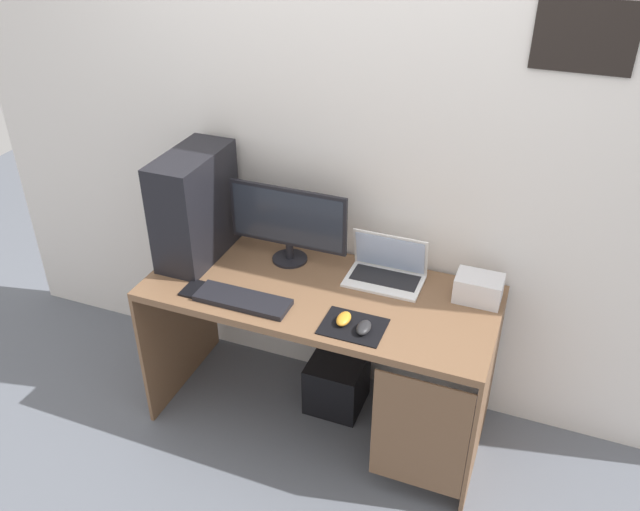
% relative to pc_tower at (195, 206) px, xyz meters
% --- Properties ---
extents(ground_plane, '(8.00, 8.00, 0.00)m').
position_rel_pc_tower_xyz_m(ground_plane, '(0.65, -0.08, -1.03)').
color(ground_plane, slate).
extents(wall_back, '(4.00, 0.05, 2.60)m').
position_rel_pc_tower_xyz_m(wall_back, '(0.65, 0.30, 0.27)').
color(wall_back, silver).
rests_on(wall_back, ground_plane).
extents(desk, '(1.56, 0.67, 0.78)m').
position_rel_pc_tower_xyz_m(desk, '(0.67, -0.09, -0.41)').
color(desk, brown).
rests_on(desk, ground_plane).
extents(pc_tower, '(0.22, 0.46, 0.52)m').
position_rel_pc_tower_xyz_m(pc_tower, '(0.00, 0.00, 0.00)').
color(pc_tower, black).
rests_on(pc_tower, desk).
extents(monitor, '(0.57, 0.17, 0.38)m').
position_rel_pc_tower_xyz_m(monitor, '(0.43, 0.10, -0.05)').
color(monitor, black).
rests_on(monitor, desk).
extents(laptop, '(0.34, 0.21, 0.21)m').
position_rel_pc_tower_xyz_m(laptop, '(0.90, 0.12, -0.22)').
color(laptop, white).
rests_on(laptop, desk).
extents(projector, '(0.20, 0.14, 0.11)m').
position_rel_pc_tower_xyz_m(projector, '(1.31, 0.11, -0.20)').
color(projector, silver).
rests_on(projector, desk).
extents(keyboard, '(0.42, 0.14, 0.02)m').
position_rel_pc_tower_xyz_m(keyboard, '(0.37, -0.28, -0.25)').
color(keyboard, black).
rests_on(keyboard, desk).
extents(mousepad, '(0.26, 0.20, 0.00)m').
position_rel_pc_tower_xyz_m(mousepad, '(0.87, -0.27, -0.26)').
color(mousepad, black).
rests_on(mousepad, desk).
extents(mouse_left, '(0.06, 0.10, 0.03)m').
position_rel_pc_tower_xyz_m(mouse_left, '(0.83, -0.26, -0.24)').
color(mouse_left, orange).
rests_on(mouse_left, mousepad).
extents(mouse_right, '(0.06, 0.10, 0.03)m').
position_rel_pc_tower_xyz_m(mouse_right, '(0.92, -0.29, -0.24)').
color(mouse_right, '#232326').
rests_on(mouse_right, mousepad).
extents(cell_phone, '(0.07, 0.13, 0.01)m').
position_rel_pc_tower_xyz_m(cell_phone, '(0.12, -0.28, -0.25)').
color(cell_phone, black).
rests_on(cell_phone, desk).
extents(subwoofer, '(0.27, 0.27, 0.27)m').
position_rel_pc_tower_xyz_m(subwoofer, '(0.70, 0.04, -0.90)').
color(subwoofer, black).
rests_on(subwoofer, ground_plane).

